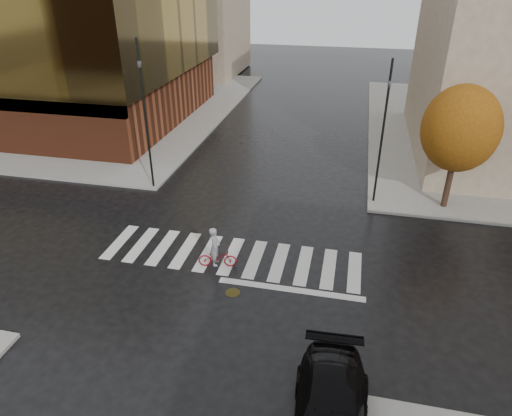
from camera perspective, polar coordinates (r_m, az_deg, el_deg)
The scene contains 10 objects.
ground at distance 20.41m, azimuth -3.49°, elevation -6.78°, with size 120.00×120.00×0.00m, color black.
sidewalk_nw at distance 46.58m, azimuth -22.15°, elevation 11.86°, with size 30.00×30.00×0.15m, color gray.
crosswalk at distance 20.80m, azimuth -3.12°, elevation -6.00°, with size 12.00×3.00×0.01m, color silver.
office_glass at distance 43.41m, azimuth -27.64°, elevation 20.91°, with size 27.00×19.00×16.00m.
tree_ne_a at distance 25.03m, azimuth 24.19°, elevation 9.00°, with size 3.80×3.80×6.50m.
cyclist at distance 19.85m, azimuth -4.95°, elevation -5.69°, with size 1.76×0.90×1.91m.
traffic_light_nw at distance 25.80m, azimuth -13.82°, elevation 12.42°, with size 0.22×0.19×8.27m.
traffic_light_ne at distance 24.33m, azimuth 15.69°, elevation 10.06°, with size 0.16×0.20×7.59m.
fire_hydrant at distance 31.30m, azimuth -16.81°, elevation 6.27°, with size 0.28×0.28×0.78m.
manhole at distance 18.70m, azimuth -2.92°, elevation -10.51°, with size 0.60×0.60×0.01m, color #463C19.
Camera 1 is at (4.81, -15.98, 11.75)m, focal length 32.00 mm.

